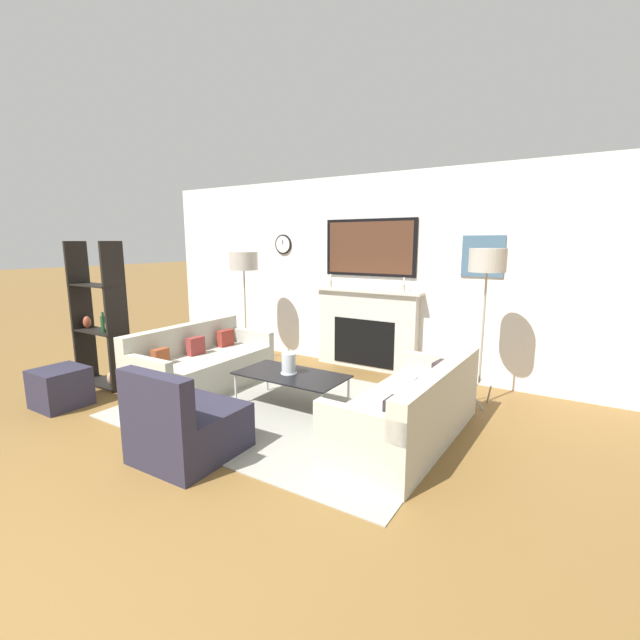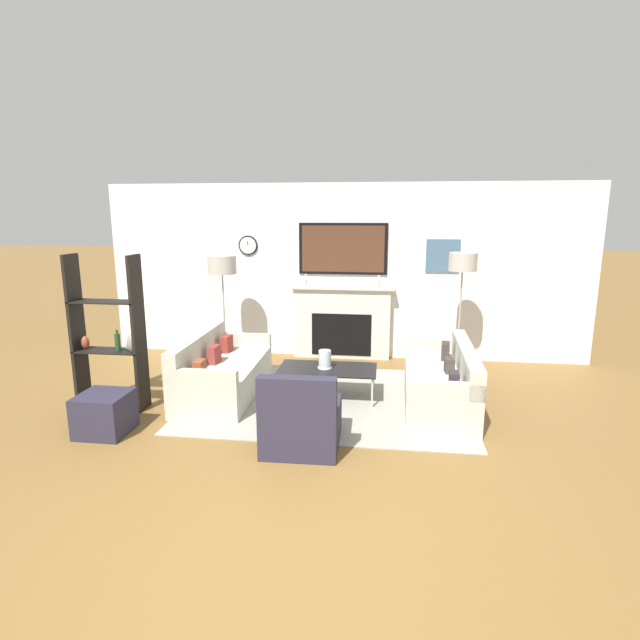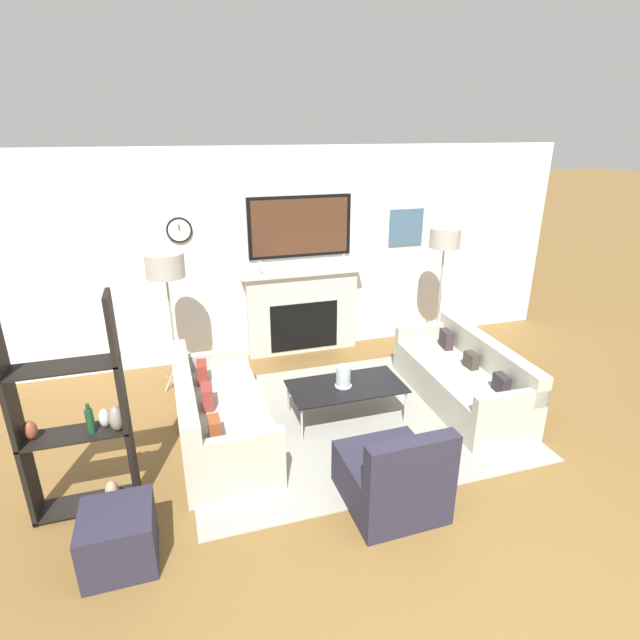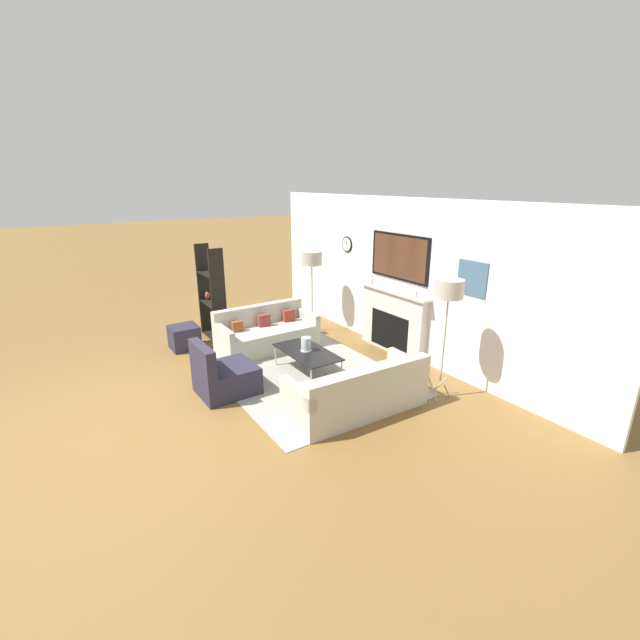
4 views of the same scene
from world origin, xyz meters
name	(u,v)px [view 4 (image 4 of 4)]	position (x,y,z in m)	size (l,w,h in m)	color
ground_plane	(119,426)	(0.00, 0.00, 0.00)	(60.00, 60.00, 0.00)	brown
fireplace_wall	(399,284)	(0.00, 4.69, 1.23)	(7.52, 0.28, 2.70)	silver
area_rug	(305,374)	(0.00, 2.75, 0.01)	(3.33, 2.54, 0.01)	#99978B
couch_left	(266,334)	(-1.36, 2.75, 0.27)	(0.85, 1.79, 0.76)	#B5B5A4
couch_right	(358,393)	(1.36, 2.75, 0.27)	(0.83, 1.91, 0.72)	#B5B5A4
armchair	(224,377)	(-0.12, 1.45, 0.26)	(0.74, 0.82, 0.81)	#282637
coffee_table	(307,353)	(-0.02, 2.80, 0.36)	(1.20, 0.63, 0.38)	black
hurricane_candle	(306,345)	(-0.05, 2.81, 0.48)	(0.18, 0.18, 0.22)	silver
floor_lamp_left	(312,259)	(-1.70, 3.96, 1.49)	(0.41, 0.41, 1.65)	#9E998E
floor_lamp_right	(449,291)	(1.70, 3.96, 1.57)	(0.38, 0.38, 1.73)	#9E998E
shelf_unit	(212,297)	(-2.46, 2.16, 0.82)	(0.79, 0.28, 1.80)	black
ottoman	(184,337)	(-2.19, 1.49, 0.21)	(0.49, 0.49, 0.43)	#282637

